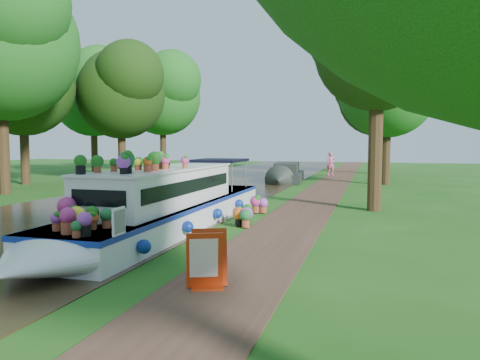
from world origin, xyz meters
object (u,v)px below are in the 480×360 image
pedestrian_pink (331,164)px  plant_boat (164,202)px  second_boat (287,174)px  sandwich_board (207,262)px

pedestrian_pink → plant_boat: bearing=-121.0°
plant_boat → pedestrian_pink: size_ratio=7.17×
second_boat → sandwich_board: 23.63m
second_boat → plant_boat: bearing=-97.0°
plant_boat → second_boat: bearing=88.8°
plant_boat → pedestrian_pink: (2.75, 25.02, 0.12)m
second_boat → pedestrian_pink: bearing=64.4°
plant_boat → sandwich_board: plant_boat is taller
pedestrian_pink → second_boat: bearing=-134.6°
second_boat → sandwich_board: size_ratio=6.57×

